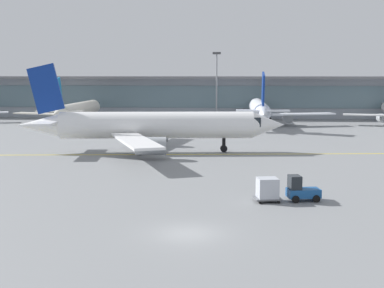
{
  "coord_description": "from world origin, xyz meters",
  "views": [
    {
      "loc": [
        2.9,
        -33.64,
        10.29
      ],
      "look_at": [
        -1.41,
        21.5,
        3.0
      ],
      "focal_mm": 50.32,
      "sensor_mm": 36.0,
      "label": 1
    }
  ],
  "objects_px": {
    "gate_airplane_2": "(259,109)",
    "taxiing_regional_jet": "(153,126)",
    "gate_airplane_1": "(79,110)",
    "cargo_dolly_lead": "(267,189)",
    "baggage_tug": "(301,190)",
    "apron_light_mast_1": "(217,83)"
  },
  "relations": [
    {
      "from": "cargo_dolly_lead",
      "to": "taxiing_regional_jet",
      "type": "bearing_deg",
      "value": 105.97
    },
    {
      "from": "gate_airplane_2",
      "to": "apron_light_mast_1",
      "type": "distance_m",
      "value": 15.95
    },
    {
      "from": "baggage_tug",
      "to": "cargo_dolly_lead",
      "type": "xyz_separation_m",
      "value": [
        -2.72,
        -0.51,
        0.16
      ]
    },
    {
      "from": "baggage_tug",
      "to": "apron_light_mast_1",
      "type": "distance_m",
      "value": 77.42
    },
    {
      "from": "gate_airplane_2",
      "to": "taxiing_regional_jet",
      "type": "xyz_separation_m",
      "value": [
        -15.45,
        -38.35,
        0.3
      ]
    },
    {
      "from": "gate_airplane_1",
      "to": "baggage_tug",
      "type": "relative_size",
      "value": 10.3
    },
    {
      "from": "gate_airplane_1",
      "to": "cargo_dolly_lead",
      "type": "height_order",
      "value": "gate_airplane_1"
    },
    {
      "from": "gate_airplane_1",
      "to": "baggage_tug",
      "type": "xyz_separation_m",
      "value": [
        37.0,
        -63.73,
        -1.99
      ]
    },
    {
      "from": "gate_airplane_2",
      "to": "apron_light_mast_1",
      "type": "bearing_deg",
      "value": 35.56
    },
    {
      "from": "gate_airplane_2",
      "to": "taxiing_regional_jet",
      "type": "bearing_deg",
      "value": 157.69
    },
    {
      "from": "taxiing_regional_jet",
      "to": "baggage_tug",
      "type": "distance_m",
      "value": 30.51
    },
    {
      "from": "gate_airplane_1",
      "to": "gate_airplane_2",
      "type": "relative_size",
      "value": 0.91
    },
    {
      "from": "gate_airplane_1",
      "to": "gate_airplane_2",
      "type": "xyz_separation_m",
      "value": [
        36.51,
        0.5,
        0.29
      ]
    },
    {
      "from": "baggage_tug",
      "to": "cargo_dolly_lead",
      "type": "distance_m",
      "value": 2.77
    },
    {
      "from": "taxiing_regional_jet",
      "to": "apron_light_mast_1",
      "type": "distance_m",
      "value": 51.26
    },
    {
      "from": "gate_airplane_1",
      "to": "taxiing_regional_jet",
      "type": "distance_m",
      "value": 43.31
    },
    {
      "from": "gate_airplane_1",
      "to": "apron_light_mast_1",
      "type": "relative_size",
      "value": 1.94
    },
    {
      "from": "taxiing_regional_jet",
      "to": "cargo_dolly_lead",
      "type": "relative_size",
      "value": 14.83
    },
    {
      "from": "gate_airplane_2",
      "to": "taxiing_regional_jet",
      "type": "distance_m",
      "value": 41.35
    },
    {
      "from": "baggage_tug",
      "to": "apron_light_mast_1",
      "type": "relative_size",
      "value": 0.19
    },
    {
      "from": "taxiing_regional_jet",
      "to": "baggage_tug",
      "type": "bearing_deg",
      "value": -64.34
    },
    {
      "from": "gate_airplane_1",
      "to": "cargo_dolly_lead",
      "type": "distance_m",
      "value": 72.84
    }
  ]
}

